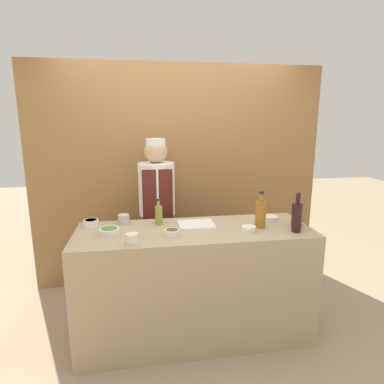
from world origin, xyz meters
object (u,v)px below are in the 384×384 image
Objects in this scene: cutting_board at (196,225)px; bottle_oil at (159,215)px; bottle_amber at (261,213)px; cup_cream at (132,239)px; cup_steel at (124,219)px; chef_center at (157,213)px; sauce_bowl_white at (91,223)px; sauce_bowl_orange at (270,218)px; sauce_bowl_red at (249,229)px; bottle_soy at (297,214)px; bottle_wine at (297,217)px; sauce_bowl_green at (109,231)px; sauce_bowl_brown at (172,232)px.

cutting_board is 0.33m from bottle_oil.
cup_cream is (-1.03, -0.21, -0.08)m from bottle_amber.
chef_center is (0.31, 0.46, -0.10)m from cup_steel.
sauce_bowl_white reaches higher than sauce_bowl_orange.
sauce_bowl_red is 0.92m from cup_cream.
bottle_soy is 1.36m from chef_center.
cutting_board is at bearing -64.68° from chef_center.
bottle_wine is at bearing -13.42° from sauce_bowl_white.
bottle_soy is at bearing -9.21° from cutting_board.
bottle_wine is (1.45, -0.17, 0.10)m from sauce_bowl_green.
sauce_bowl_red is 0.36× the size of bottle_wine.
chef_center is at bearing 148.81° from sauce_bowl_orange.
bottle_soy reaches higher than sauce_bowl_white.
bottle_soy is 0.16× the size of chef_center.
sauce_bowl_white is 0.40× the size of bottle_amber.
sauce_bowl_orange is 0.34m from bottle_wine.
bottle_amber reaches higher than sauce_bowl_brown.
chef_center is (0.40, 0.72, -0.08)m from sauce_bowl_green.
sauce_bowl_green is (-1.08, 0.10, 0.00)m from sauce_bowl_red.
sauce_bowl_white is at bearing 171.56° from bottle_soy.
bottle_oil is at bearing 164.54° from cutting_board.
sauce_bowl_orange is at bearing 5.86° from sauce_bowl_green.
cup_steel is at bearing 69.71° from sauce_bowl_green.
sauce_bowl_brown is at bearing -137.02° from cutting_board.
sauce_bowl_green is 0.70× the size of bottle_oil.
sauce_bowl_brown is at bearing -85.06° from chef_center.
cup_cream is at bearing -147.51° from cutting_board.
bottle_oil is 0.13× the size of chef_center.
cup_steel is (-0.30, 0.07, -0.05)m from bottle_oil.
sauce_bowl_green is 0.09× the size of chef_center.
cup_steel is 0.06× the size of chef_center.
bottle_soy reaches higher than sauce_bowl_orange.
sauce_bowl_green is at bearing 173.41° from bottle_wine.
cup_steel is (0.10, 0.26, 0.01)m from sauce_bowl_green.
sauce_bowl_red is 0.44× the size of bottle_soy.
bottle_wine reaches higher than sauce_bowl_white.
bottle_soy reaches higher than cutting_board.
bottle_amber is (1.38, -0.24, 0.08)m from sauce_bowl_white.
cup_steel is at bearing 99.38° from cup_cream.
cup_cream reaches higher than cutting_board.
bottle_wine is 1.43m from cup_steel.
sauce_bowl_white is at bearing 177.06° from sauce_bowl_orange.
sauce_bowl_white is 0.07× the size of chef_center.
bottle_oil reaches higher than sauce_bowl_green.
sauce_bowl_brown is 0.51× the size of bottle_oil.
cup_cream is 0.98m from chef_center.
sauce_bowl_green reaches higher than sauce_bowl_orange.
bottle_oil is at bearing 161.56° from bottle_wine.
cutting_board is 0.62m from cup_cream.
cup_steel is at bearing 159.73° from sauce_bowl_red.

